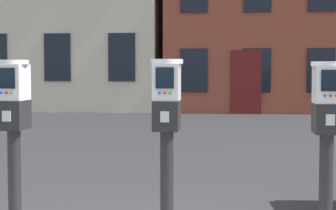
{
  "coord_description": "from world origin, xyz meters",
  "views": [
    {
      "loc": [
        0.46,
        -4.06,
        1.39
      ],
      "look_at": [
        0.14,
        -0.16,
        1.17
      ],
      "focal_mm": 61.33,
      "sensor_mm": 36.0,
      "label": 1
    }
  ],
  "objects": [
    {
      "name": "parking_meter_end_of_row",
      "position": [
        1.19,
        -0.26,
        1.05
      ],
      "size": [
        0.22,
        0.26,
        1.32
      ],
      "rotation": [
        0.0,
        0.0,
        -1.6
      ],
      "color": "black",
      "rests_on": "sidewalk_slab"
    },
    {
      "name": "parking_meter_twin_adjacent",
      "position": [
        0.14,
        -0.26,
        1.06
      ],
      "size": [
        0.22,
        0.26,
        1.34
      ],
      "rotation": [
        0.0,
        0.0,
        -1.6
      ],
      "color": "black",
      "rests_on": "sidewalk_slab"
    },
    {
      "name": "parking_meter_near_kerb",
      "position": [
        -0.91,
        -0.26,
        1.06
      ],
      "size": [
        0.22,
        0.26,
        1.33
      ],
      "rotation": [
        0.0,
        0.0,
        -1.6
      ],
      "color": "black",
      "rests_on": "sidewalk_slab"
    }
  ]
}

